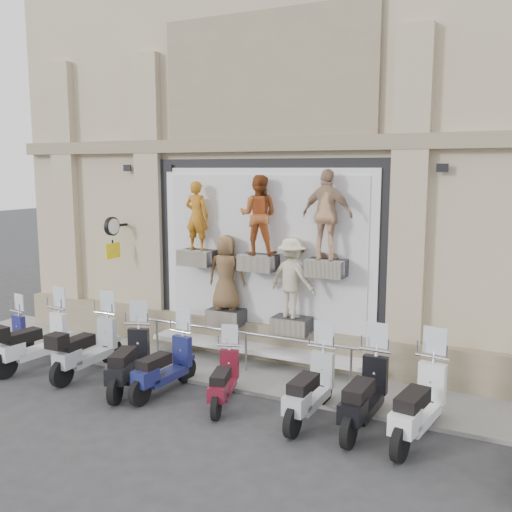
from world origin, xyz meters
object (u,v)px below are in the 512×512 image
object	(u,v)px
scooter_b	(34,330)
scooter_e	(164,355)
scooter_d	(128,349)
scooter_g	(310,376)
scooter_f	(224,369)
scooter_i	(419,390)
guard_rail	(246,353)
clock_sign_bracket	(113,232)
scooter_h	(364,381)
scooter_c	(87,336)

from	to	relation	value
scooter_b	scooter_e	xyz separation A→B (m)	(3.36, 0.08, -0.08)
scooter_b	scooter_d	xyz separation A→B (m)	(2.62, -0.07, -0.02)
scooter_g	scooter_d	bearing A→B (deg)	-174.80
scooter_e	scooter_f	size ratio (longest dim) A/B	1.11
scooter_f	scooter_i	bearing A→B (deg)	-14.47
guard_rail	scooter_f	bearing A→B (deg)	-76.71
guard_rail	clock_sign_bracket	bearing A→B (deg)	173.16
scooter_e	scooter_f	distance (m)	1.33
scooter_h	scooter_e	bearing A→B (deg)	-175.24
guard_rail	scooter_e	world-z (taller)	scooter_e
scooter_b	scooter_d	distance (m)	2.62
scooter_d	scooter_h	size ratio (longest dim) A/B	0.98
scooter_e	clock_sign_bracket	bearing A→B (deg)	148.75
scooter_b	scooter_f	world-z (taller)	scooter_b
scooter_c	scooter_f	bearing A→B (deg)	-2.27
scooter_c	scooter_e	distance (m)	2.04
scooter_g	scooter_f	bearing A→B (deg)	-175.10
clock_sign_bracket	scooter_g	bearing A→B (deg)	-18.55
clock_sign_bracket	scooter_g	distance (m)	6.57
guard_rail	clock_sign_bracket	distance (m)	4.57
scooter_f	scooter_b	bearing A→B (deg)	163.96
scooter_d	scooter_i	bearing A→B (deg)	-15.42
scooter_b	scooter_c	size ratio (longest dim) A/B	1.01
guard_rail	scooter_h	xyz separation A→B (m)	(2.96, -1.43, 0.37)
scooter_g	scooter_i	size ratio (longest dim) A/B	0.94
guard_rail	scooter_g	distance (m)	2.56
scooter_e	scooter_i	distance (m)	4.81
scooter_b	scooter_e	bearing A→B (deg)	8.18
scooter_e	scooter_f	world-z (taller)	scooter_e
clock_sign_bracket	scooter_f	world-z (taller)	clock_sign_bracket
guard_rail	scooter_g	size ratio (longest dim) A/B	2.54
scooter_c	scooter_d	world-z (taller)	scooter_c
scooter_g	scooter_h	size ratio (longest dim) A/B	0.97
scooter_c	scooter_d	size ratio (longest dim) A/B	1.02
scooter_g	scooter_h	world-z (taller)	scooter_h
scooter_c	scooter_g	bearing A→B (deg)	-0.45
scooter_b	scooter_g	distance (m)	6.33
clock_sign_bracket	scooter_c	bearing A→B (deg)	-65.17
scooter_c	clock_sign_bracket	bearing A→B (deg)	114.16
scooter_c	scooter_h	size ratio (longest dim) A/B	1.01
scooter_c	scooter_i	size ratio (longest dim) A/B	0.98
guard_rail	scooter_h	size ratio (longest dim) A/B	2.45
scooter_b	scooter_g	world-z (taller)	scooter_b
scooter_e	scooter_i	bearing A→B (deg)	6.36
clock_sign_bracket	guard_rail	bearing A→B (deg)	-6.84
guard_rail	scooter_h	world-z (taller)	scooter_h
guard_rail	scooter_e	size ratio (longest dim) A/B	2.66
scooter_b	scooter_d	size ratio (longest dim) A/B	1.03
scooter_e	scooter_h	xyz separation A→B (m)	(3.90, 0.21, 0.07)
scooter_h	scooter_g	bearing A→B (deg)	-172.88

